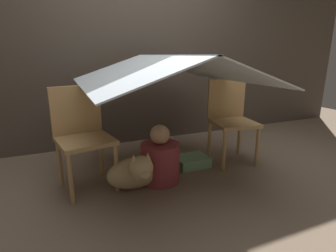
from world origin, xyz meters
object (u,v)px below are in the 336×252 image
(chair_right, at_px, (231,116))
(dog, at_px, (136,172))
(person_front, at_px, (160,160))
(chair_left, at_px, (82,133))

(chair_right, distance_m, dog, 1.20)
(person_front, distance_m, dog, 0.26)
(chair_left, bearing_deg, chair_right, -10.72)
(chair_left, bearing_deg, dog, -46.29)
(chair_right, distance_m, person_front, 0.94)
(chair_right, height_order, dog, chair_right)
(chair_left, relative_size, person_front, 1.63)
(chair_right, xyz_separation_m, dog, (-1.13, -0.27, -0.31))
(chair_left, height_order, dog, chair_left)
(chair_right, height_order, person_front, chair_right)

